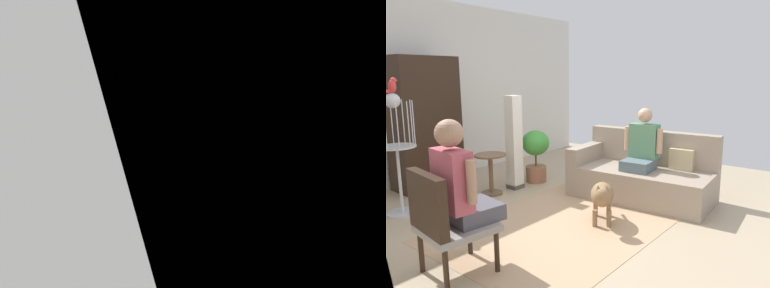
# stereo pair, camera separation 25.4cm
# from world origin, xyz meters

# --- Properties ---
(ground_plane) EXTENTS (7.61, 7.61, 0.00)m
(ground_plane) POSITION_xyz_m (0.00, 0.00, 0.00)
(ground_plane) COLOR tan
(back_wall) EXTENTS (6.94, 0.12, 2.83)m
(back_wall) POSITION_xyz_m (0.00, 2.93, 1.41)
(back_wall) COLOR silver
(back_wall) RESTS_ON ground
(area_rug) EXTENTS (3.03, 2.00, 0.01)m
(area_rug) POSITION_xyz_m (-0.02, -0.01, 0.00)
(area_rug) COLOR tan
(area_rug) RESTS_ON ground
(couch) EXTENTS (1.06, 1.94, 0.90)m
(couch) POSITION_xyz_m (1.21, -0.24, 0.31)
(couch) COLOR gray
(couch) RESTS_ON ground
(armchair) EXTENTS (0.62, 0.62, 0.93)m
(armchair) POSITION_xyz_m (-1.63, 0.05, 0.53)
(armchair) COLOR black
(armchair) RESTS_ON ground
(person_on_couch) EXTENTS (0.49, 0.54, 0.81)m
(person_on_couch) POSITION_xyz_m (1.16, -0.28, 0.74)
(person_on_couch) COLOR slate
(person_on_armchair) EXTENTS (0.52, 0.56, 0.90)m
(person_on_armchair) POSITION_xyz_m (-1.47, 0.04, 0.79)
(person_on_armchair) COLOR #4A4851
(round_end_table) EXTENTS (0.44, 0.44, 0.58)m
(round_end_table) POSITION_xyz_m (0.03, 1.49, 0.35)
(round_end_table) COLOR brown
(round_end_table) RESTS_ON ground
(dog) EXTENTS (0.67, 0.49, 0.53)m
(dog) POSITION_xyz_m (0.13, -0.33, 0.33)
(dog) COLOR olive
(dog) RESTS_ON ground
(bird_cage_stand) EXTENTS (0.44, 0.44, 1.47)m
(bird_cage_stand) POSITION_xyz_m (-1.14, 1.75, 0.80)
(bird_cage_stand) COLOR silver
(bird_cage_stand) RESTS_ON ground
(parrot) EXTENTS (0.17, 0.10, 0.18)m
(parrot) POSITION_xyz_m (-1.13, 1.75, 1.55)
(parrot) COLOR red
(parrot) RESTS_ON bird_cage_stand
(potted_plant) EXTENTS (0.43, 0.43, 0.82)m
(potted_plant) POSITION_xyz_m (0.87, 1.43, 0.49)
(potted_plant) COLOR #996047
(potted_plant) RESTS_ON ground
(column_lamp) EXTENTS (0.20, 0.20, 1.38)m
(column_lamp) POSITION_xyz_m (0.43, 1.44, 0.68)
(column_lamp) COLOR #4C4742
(column_lamp) RESTS_ON ground
(armoire_cabinet) EXTENTS (0.91, 0.56, 1.94)m
(armoire_cabinet) POSITION_xyz_m (-0.33, 2.52, 0.97)
(armoire_cabinet) COLOR black
(armoire_cabinet) RESTS_ON ground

